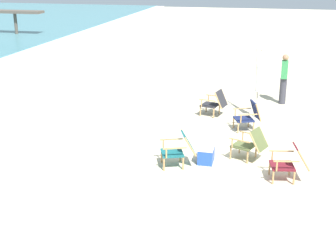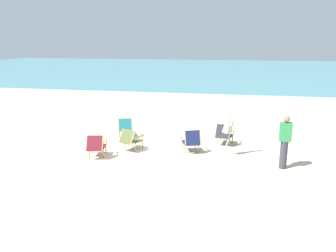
{
  "view_description": "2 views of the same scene",
  "coord_description": "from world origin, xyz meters",
  "px_view_note": "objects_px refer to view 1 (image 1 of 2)",
  "views": [
    {
      "loc": [
        -11.08,
        -0.32,
        4.33
      ],
      "look_at": [
        -0.61,
        2.06,
        0.62
      ],
      "focal_mm": 50.0,
      "sensor_mm": 36.0,
      "label": 1
    },
    {
      "loc": [
        2.5,
        -10.43,
        3.76
      ],
      "look_at": [
        0.27,
        1.45,
        0.57
      ],
      "focal_mm": 35.0,
      "sensor_mm": 36.0,
      "label": 2
    }
  ],
  "objects_px": {
    "beach_chair_back_right": "(215,102)",
    "cooler_box": "(206,154)",
    "beach_chair_far_center": "(249,115)",
    "person_near_chairs": "(284,79)",
    "umbrella_furled_white": "(259,72)",
    "beach_chair_front_right": "(291,161)",
    "beach_chair_back_left": "(251,143)",
    "beach_chair_mid_center": "(180,148)"
  },
  "relations": [
    {
      "from": "beach_chair_mid_center",
      "to": "beach_chair_front_right",
      "type": "relative_size",
      "value": 1.06
    },
    {
      "from": "beach_chair_mid_center",
      "to": "cooler_box",
      "type": "relative_size",
      "value": 1.86
    },
    {
      "from": "beach_chair_mid_center",
      "to": "beach_chair_back_right",
      "type": "xyz_separation_m",
      "value": [
        3.89,
        -0.3,
        0.0
      ]
    },
    {
      "from": "beach_chair_back_right",
      "to": "beach_chair_far_center",
      "type": "bearing_deg",
      "value": -135.08
    },
    {
      "from": "beach_chair_far_center",
      "to": "person_near_chairs",
      "type": "relative_size",
      "value": 0.51
    },
    {
      "from": "beach_chair_back_left",
      "to": "person_near_chairs",
      "type": "distance_m",
      "value": 5.06
    },
    {
      "from": "beach_chair_back_right",
      "to": "cooler_box",
      "type": "distance_m",
      "value": 3.57
    },
    {
      "from": "umbrella_furled_white",
      "to": "cooler_box",
      "type": "bearing_deg",
      "value": 165.49
    },
    {
      "from": "beach_chair_front_right",
      "to": "umbrella_furled_white",
      "type": "height_order",
      "value": "umbrella_furled_white"
    },
    {
      "from": "beach_chair_mid_center",
      "to": "umbrella_furled_white",
      "type": "distance_m",
      "value": 4.44
    },
    {
      "from": "beach_chair_back_left",
      "to": "cooler_box",
      "type": "distance_m",
      "value": 1.07
    },
    {
      "from": "umbrella_furled_white",
      "to": "beach_chair_far_center",
      "type": "bearing_deg",
      "value": 173.27
    },
    {
      "from": "beach_chair_back_left",
      "to": "beach_chair_back_right",
      "type": "xyz_separation_m",
      "value": [
        3.19,
        1.24,
        0.0
      ]
    },
    {
      "from": "umbrella_furled_white",
      "to": "cooler_box",
      "type": "height_order",
      "value": "umbrella_furled_white"
    },
    {
      "from": "beach_chair_front_right",
      "to": "beach_chair_far_center",
      "type": "bearing_deg",
      "value": 19.17
    },
    {
      "from": "beach_chair_front_right",
      "to": "umbrella_furled_white",
      "type": "xyz_separation_m",
      "value": [
        4.27,
        0.9,
        0.94
      ]
    },
    {
      "from": "beach_chair_back_right",
      "to": "beach_chair_mid_center",
      "type": "bearing_deg",
      "value": 175.54
    },
    {
      "from": "beach_chair_far_center",
      "to": "umbrella_furled_white",
      "type": "distance_m",
      "value": 1.57
    },
    {
      "from": "beach_chair_back_right",
      "to": "beach_chair_front_right",
      "type": "bearing_deg",
      "value": -152.58
    },
    {
      "from": "beach_chair_far_center",
      "to": "beach_chair_front_right",
      "type": "height_order",
      "value": "beach_chair_far_center"
    },
    {
      "from": "person_near_chairs",
      "to": "beach_chair_far_center",
      "type": "bearing_deg",
      "value": 162.34
    },
    {
      "from": "beach_chair_back_left",
      "to": "person_near_chairs",
      "type": "height_order",
      "value": "person_near_chairs"
    },
    {
      "from": "beach_chair_far_center",
      "to": "beach_chair_front_right",
      "type": "relative_size",
      "value": 0.96
    },
    {
      "from": "beach_chair_mid_center",
      "to": "cooler_box",
      "type": "bearing_deg",
      "value": -59.53
    },
    {
      "from": "beach_chair_back_left",
      "to": "beach_chair_front_right",
      "type": "xyz_separation_m",
      "value": [
        -0.91,
        -0.89,
        -0.0
      ]
    },
    {
      "from": "beach_chair_back_left",
      "to": "beach_chair_mid_center",
      "type": "bearing_deg",
      "value": 114.41
    },
    {
      "from": "beach_chair_back_left",
      "to": "beach_chair_mid_center",
      "type": "xyz_separation_m",
      "value": [
        -0.7,
        1.54,
        0.0
      ]
    },
    {
      "from": "beach_chair_front_right",
      "to": "umbrella_furled_white",
      "type": "bearing_deg",
      "value": 11.87
    },
    {
      "from": "beach_chair_back_left",
      "to": "beach_chair_far_center",
      "type": "xyz_separation_m",
      "value": [
        2.11,
        0.16,
        0.01
      ]
    },
    {
      "from": "person_near_chairs",
      "to": "beach_chair_back_left",
      "type": "bearing_deg",
      "value": 171.39
    },
    {
      "from": "beach_chair_far_center",
      "to": "cooler_box",
      "type": "relative_size",
      "value": 1.69
    },
    {
      "from": "beach_chair_far_center",
      "to": "beach_chair_mid_center",
      "type": "distance_m",
      "value": 3.13
    },
    {
      "from": "beach_chair_mid_center",
      "to": "umbrella_furled_white",
      "type": "xyz_separation_m",
      "value": [
        4.07,
        -1.53,
        0.93
      ]
    },
    {
      "from": "beach_chair_back_left",
      "to": "cooler_box",
      "type": "xyz_separation_m",
      "value": [
        -0.37,
        0.98,
        -0.22
      ]
    },
    {
      "from": "beach_chair_mid_center",
      "to": "person_near_chairs",
      "type": "distance_m",
      "value": 6.14
    },
    {
      "from": "beach_chair_back_right",
      "to": "cooler_box",
      "type": "bearing_deg",
      "value": -175.85
    },
    {
      "from": "beach_chair_far_center",
      "to": "person_near_chairs",
      "type": "height_order",
      "value": "person_near_chairs"
    },
    {
      "from": "beach_chair_front_right",
      "to": "person_near_chairs",
      "type": "bearing_deg",
      "value": 1.27
    },
    {
      "from": "beach_chair_mid_center",
      "to": "umbrella_furled_white",
      "type": "bearing_deg",
      "value": -20.6
    },
    {
      "from": "beach_chair_back_left",
      "to": "beach_chair_back_right",
      "type": "bearing_deg",
      "value": 21.24
    },
    {
      "from": "beach_chair_far_center",
      "to": "beach_chair_back_right",
      "type": "bearing_deg",
      "value": 44.92
    },
    {
      "from": "umbrella_furled_white",
      "to": "person_near_chairs",
      "type": "xyz_separation_m",
      "value": [
        1.62,
        -0.77,
        -0.52
      ]
    }
  ]
}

